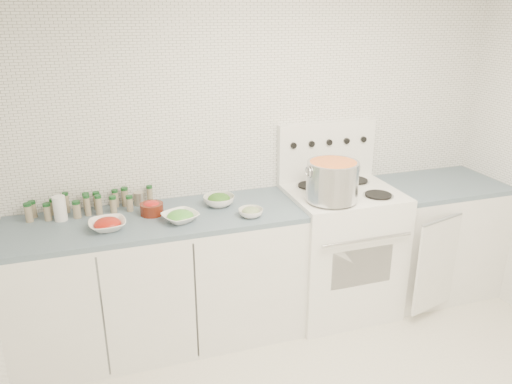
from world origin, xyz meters
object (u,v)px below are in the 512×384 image
stock_pot (332,179)px  bowl_snowpea (180,217)px  stove (339,246)px  bowl_tomato (107,224)px

stock_pot → bowl_snowpea: stock_pot is taller
stove → bowl_tomato: (-1.60, -0.09, 0.43)m
bowl_tomato → bowl_snowpea: 0.43m
stove → stock_pot: size_ratio=3.78×
bowl_tomato → bowl_snowpea: (0.43, -0.02, -0.00)m
stock_pot → bowl_tomato: 1.44m
stove → bowl_tomato: stove is taller
stock_pot → bowl_snowpea: (-1.00, 0.06, -0.16)m
stove → bowl_snowpea: size_ratio=4.93×
stove → stock_pot: 0.63m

